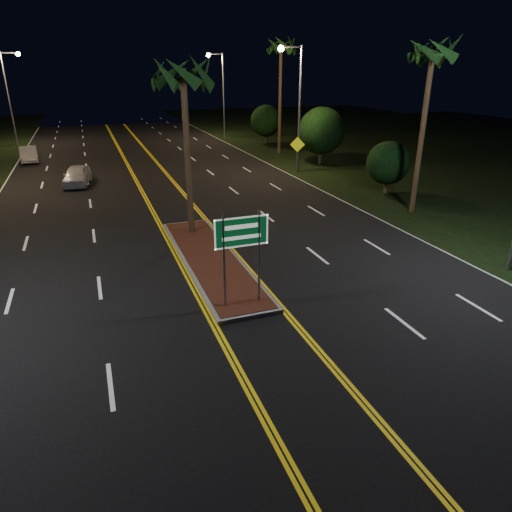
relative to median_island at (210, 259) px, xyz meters
name	(u,v)px	position (x,y,z in m)	size (l,w,h in m)	color
ground	(273,351)	(0.00, -7.00, -0.08)	(120.00, 120.00, 0.00)	black
grass_right	(462,151)	(30.00, 18.00, -0.08)	(40.00, 110.00, 0.01)	black
median_island	(210,259)	(0.00, 0.00, 0.00)	(2.25, 10.25, 0.17)	gray
highway_sign	(242,241)	(0.00, -4.20, 2.32)	(1.80, 0.08, 3.20)	gray
streetlight_left_far	(11,88)	(-10.61, 37.00, 5.57)	(1.91, 0.44, 9.00)	gray
streetlight_right_mid	(295,95)	(10.61, 15.00, 5.57)	(1.91, 0.44, 9.00)	gray
streetlight_right_far	(220,86)	(10.61, 35.00, 5.57)	(1.91, 0.44, 9.00)	gray
palm_median	(183,74)	(0.00, 3.50, 7.19)	(2.40, 2.40, 8.30)	#382819
palm_right_near	(433,52)	(12.50, 3.00, 8.13)	(2.40, 2.40, 9.30)	#382819
palm_right_far	(281,47)	(12.80, 23.00, 9.06)	(2.40, 2.40, 10.30)	#382819
shrub_near	(388,163)	(13.50, 7.00, 1.86)	(2.70, 2.70, 3.30)	#382819
shrub_mid	(322,131)	(14.00, 17.00, 2.64)	(3.78, 3.78, 4.62)	#382819
shrub_far	(266,121)	(13.80, 29.00, 2.25)	(3.24, 3.24, 3.96)	#382819
car_near	(77,174)	(-5.14, 16.24, 0.68)	(1.97, 4.61, 1.54)	silver
car_far	(28,153)	(-9.01, 26.64, 0.66)	(1.92, 4.47, 1.49)	#B1B2BB
warning_sign	(297,149)	(10.80, 14.75, 1.67)	(1.06, 0.42, 2.67)	gray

